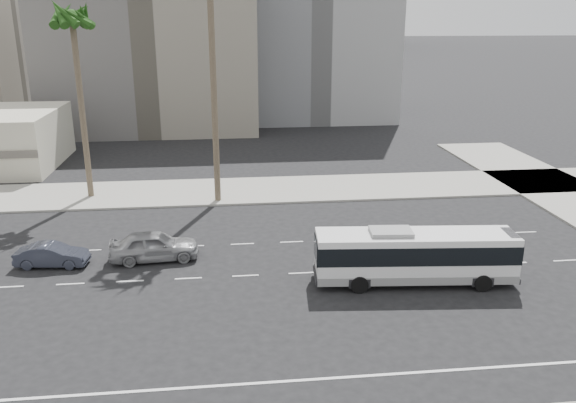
{
  "coord_description": "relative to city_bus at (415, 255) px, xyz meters",
  "views": [
    {
      "loc": [
        -3.87,
        -28.17,
        13.21
      ],
      "look_at": [
        -0.28,
        4.0,
        2.77
      ],
      "focal_mm": 36.24,
      "sensor_mm": 36.0,
      "label": 1
    }
  ],
  "objects": [
    {
      "name": "car_a",
      "position": [
        -13.6,
        4.47,
        -0.69
      ],
      "size": [
        2.37,
        5.08,
        1.68
      ],
      "primitive_type": "imported",
      "rotation": [
        0.0,
        0.0,
        1.65
      ],
      "color": "gray",
      "rests_on": "ground"
    },
    {
      "name": "midrise_gray_center",
      "position": [
        2.39,
        53.73,
        11.47
      ],
      "size": [
        20.0,
        20.0,
        26.0
      ],
      "primitive_type": "cube",
      "color": "slate",
      "rests_on": "ground"
    },
    {
      "name": "sidewalk_north",
      "position": [
        -5.61,
        17.23,
        -1.46
      ],
      "size": [
        120.0,
        7.0,
        0.15
      ],
      "primitive_type": "cube",
      "color": "gray",
      "rests_on": "ground"
    },
    {
      "name": "palm_mid",
      "position": [
        -19.64,
        16.88,
        11.21
      ],
      "size": [
        4.58,
        4.58,
        14.16
      ],
      "rotation": [
        0.0,
        0.0,
        0.16
      ],
      "color": "brown",
      "rests_on": "ground"
    },
    {
      "name": "midrise_beige_west",
      "position": [
        -17.61,
        46.73,
        7.47
      ],
      "size": [
        24.0,
        18.0,
        18.0
      ],
      "primitive_type": "cube",
      "color": "#635F5A",
      "rests_on": "ground"
    },
    {
      "name": "car_b",
      "position": [
        -19.1,
        4.21,
        -0.89
      ],
      "size": [
        1.69,
        3.98,
        1.28
      ],
      "primitive_type": "imported",
      "rotation": [
        0.0,
        0.0,
        1.48
      ],
      "color": "#2C2F3B",
      "rests_on": "ground"
    },
    {
      "name": "ground",
      "position": [
        -5.61,
        1.73,
        -1.53
      ],
      "size": [
        700.0,
        700.0,
        0.0
      ],
      "primitive_type": "plane",
      "color": "black",
      "rests_on": "ground"
    },
    {
      "name": "city_bus",
      "position": [
        0.0,
        0.0,
        0.0
      ],
      "size": [
        10.31,
        3.12,
        2.92
      ],
      "rotation": [
        0.0,
        0.0,
        -0.08
      ],
      "color": "silver",
      "rests_on": "ground"
    }
  ]
}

